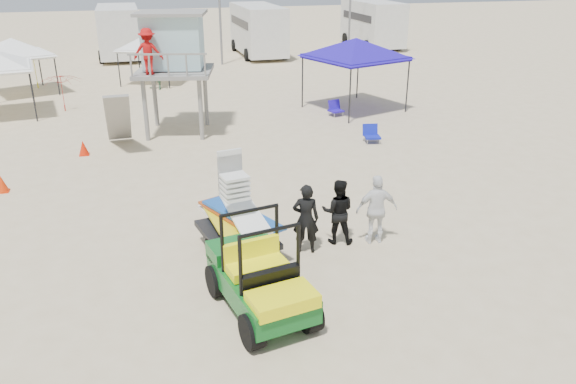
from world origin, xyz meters
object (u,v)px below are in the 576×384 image
object	(u,v)px
man_left	(306,219)
lifeguard_tower	(170,46)
canopy_blue	(356,41)
utility_cart	(259,271)
surf_trailer	(235,219)

from	to	relation	value
man_left	lifeguard_tower	bearing A→B (deg)	-63.44
man_left	canopy_blue	bearing A→B (deg)	-100.37
lifeguard_tower	canopy_blue	xyz separation A→B (m)	(7.77, 1.33, -0.29)
utility_cart	surf_trailer	size ratio (longest dim) A/B	1.03
surf_trailer	utility_cart	bearing A→B (deg)	-90.08
surf_trailer	canopy_blue	bearing A→B (deg)	57.15
utility_cart	lifeguard_tower	xyz separation A→B (m)	(-0.38, 12.43, 2.31)
surf_trailer	lifeguard_tower	world-z (taller)	lifeguard_tower
lifeguard_tower	utility_cart	bearing A→B (deg)	-88.23
utility_cart	man_left	xyz separation A→B (m)	(1.52, 2.03, -0.07)
utility_cart	surf_trailer	world-z (taller)	surf_trailer
surf_trailer	man_left	world-z (taller)	surf_trailer
utility_cart	man_left	distance (m)	2.54
man_left	canopy_blue	world-z (taller)	canopy_blue
surf_trailer	man_left	xyz separation A→B (m)	(1.52, -0.30, -0.05)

